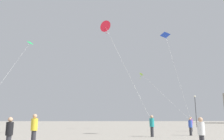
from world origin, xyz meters
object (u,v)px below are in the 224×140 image
Objects in this scene: person_in_black at (9,132)px; kite_cobalt_delta at (166,37)px; person_in_purple at (191,123)px; person_in_white at (201,132)px; lamppost_east at (195,106)px; kite_crimson_diamond at (105,26)px; kite_emerald_diamond at (30,43)px; person_in_teal at (152,125)px; person_in_blue at (190,126)px; person_in_yellow at (34,128)px; kite_lime_diamond at (143,75)px.

kite_cobalt_delta is (13.94, 20.86, 12.66)m from person_in_black.
person_in_purple is at bearing 83.02° from person_in_black.
person_in_white is 0.27× the size of lamppost_east.
kite_cobalt_delta is at bearing 47.03° from kite_crimson_diamond.
kite_emerald_diamond is (-24.08, 9.87, 13.61)m from person_in_purple.
person_in_teal is 1.14× the size of person_in_black.
kite_crimson_diamond is at bearing 111.75° from person_in_teal.
person_in_teal is 18.03m from kite_cobalt_delta.
person_in_blue is 1.00× the size of person_in_black.
kite_cobalt_delta reaches higher than person_in_yellow.
person_in_black is (-12.92, -10.33, -0.00)m from person_in_blue.
person_in_white is 18.84m from person_in_purple.
person_in_black is 0.27× the size of lamppost_east.
kite_cobalt_delta is 2.16× the size of lamppost_east.
person_in_teal is 0.24× the size of kite_lime_diamond.
kite_crimson_diamond reaches higher than person_in_white.
person_in_blue is at bearing -21.30° from person_in_teal.
kite_cobalt_delta is 1.24× the size of kite_crimson_diamond.
kite_emerald_diamond is (-18.01, 27.70, 13.70)m from person_in_white.
person_in_white is 1.00× the size of person_in_black.
kite_emerald_diamond reaches higher than kite_cobalt_delta.
person_in_teal is (-6.75, -8.77, 0.04)m from person_in_purple.
person_in_white is 35.77m from kite_emerald_diamond.
kite_crimson_diamond is (-9.16, -9.83, -2.46)m from kite_cobalt_delta.
kite_cobalt_delta is at bearing 140.28° from person_in_yellow.
kite_cobalt_delta is 13.66m from kite_crimson_diamond.
person_in_white is at bearing 33.65° from person_in_black.
kite_cobalt_delta reaches higher than person_in_white.
person_in_purple reaches higher than person_in_white.
person_in_purple is at bearing 131.36° from person_in_yellow.
kite_lime_diamond is at bearing -109.37° from person_in_white.
person_in_teal is at bearing -27.05° from kite_crimson_diamond.
person_in_teal is (-0.67, 9.07, 0.13)m from person_in_white.
person_in_white is 26.11m from kite_lime_diamond.
person_in_purple is at bearing 168.67° from person_in_blue.
person_in_white is 1.00× the size of person_in_blue.
person_in_yellow is 0.24× the size of kite_lime_diamond.
person_in_purple reaches higher than person_in_black.
kite_crimson_diamond reaches higher than person_in_teal.
lamppost_east reaches higher than person_in_purple.
person_in_teal reaches higher than person_in_yellow.
kite_cobalt_delta reaches higher than kite_lime_diamond.
person_in_blue is 16.50m from kite_cobalt_delta.
kite_emerald_diamond is (-17.34, 18.64, 13.57)m from person_in_teal.
person_in_blue is at bearing -4.87° from kite_crimson_diamond.
lamppost_east reaches higher than person_in_black.
person_in_blue is at bearing -95.52° from kite_cobalt_delta.
kite_lime_diamond is 0.41× the size of kite_emerald_diamond.
person_in_blue is at bearing 73.30° from person_in_black.
person_in_yellow is at bearing 115.35° from person_in_black.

